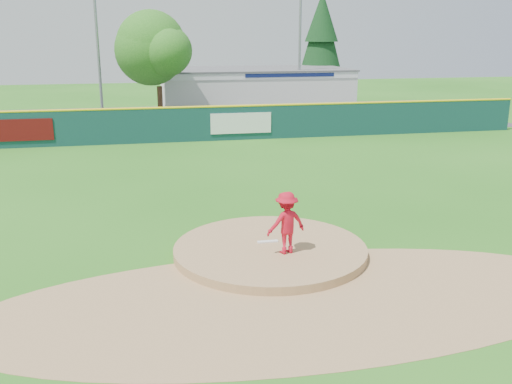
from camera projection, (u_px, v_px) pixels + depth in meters
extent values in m
plane|color=#286B19|center=(270.00, 254.00, 16.31)|extent=(120.00, 120.00, 0.00)
cylinder|color=#9E774C|center=(270.00, 254.00, 16.31)|extent=(5.50, 5.50, 0.50)
cube|color=white|center=(268.00, 242.00, 16.52)|extent=(0.60, 0.15, 0.04)
cylinder|color=#9E774C|center=(298.00, 300.00, 13.48)|extent=(15.40, 15.40, 0.01)
cube|color=#38383A|center=(188.00, 119.00, 41.78)|extent=(44.00, 16.00, 0.02)
imported|color=red|center=(286.00, 223.00, 15.53)|extent=(1.24, 0.89, 1.73)
imported|color=silver|center=(117.00, 120.00, 37.32)|extent=(4.33, 2.05, 1.20)
cube|color=silver|center=(254.00, 89.00, 47.23)|extent=(15.00, 8.00, 3.20)
cube|color=white|center=(265.00, 76.00, 43.06)|extent=(15.00, 0.06, 0.55)
cube|color=#0F194C|center=(290.00, 75.00, 43.41)|extent=(7.00, 0.03, 0.28)
cube|color=#59595B|center=(254.00, 69.00, 46.79)|extent=(15.20, 8.20, 0.12)
cube|color=#5C0D0D|center=(19.00, 130.00, 31.02)|extent=(3.60, 0.04, 1.20)
cube|color=white|center=(241.00, 123.00, 33.41)|extent=(3.60, 0.04, 1.20)
cube|color=#123A3A|center=(201.00, 124.00, 33.02)|extent=(40.00, 0.10, 2.00)
cylinder|color=yellow|center=(200.00, 107.00, 32.75)|extent=(40.00, 0.14, 0.14)
cylinder|color=#382314|center=(160.00, 105.00, 39.16)|extent=(0.36, 0.36, 2.60)
sphere|color=#387F23|center=(158.00, 57.00, 38.28)|extent=(5.60, 5.60, 5.60)
cylinder|color=#382314|center=(320.00, 93.00, 52.58)|extent=(0.40, 0.40, 1.60)
cone|color=#113A16|center=(321.00, 39.00, 51.30)|extent=(4.40, 4.40, 7.90)
cylinder|color=gray|center=(97.00, 42.00, 39.14)|extent=(0.20, 0.20, 11.00)
cylinder|color=gray|center=(300.00, 48.00, 44.07)|extent=(0.20, 0.20, 10.00)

